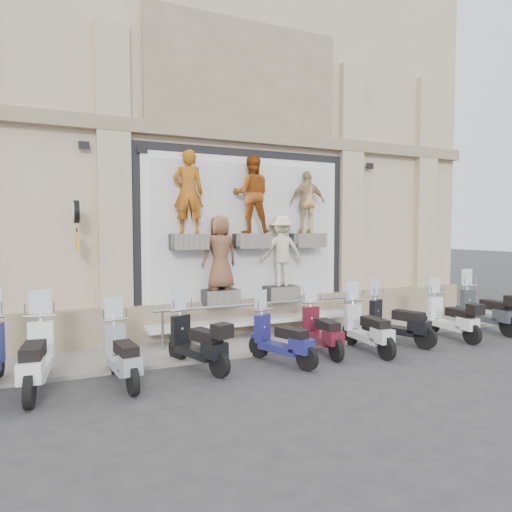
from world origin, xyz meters
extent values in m
plane|color=#2E2E31|center=(0.00, 0.00, 0.00)|extent=(90.00, 90.00, 0.00)
cube|color=gray|center=(0.00, 2.10, 0.04)|extent=(16.00, 2.20, 0.08)
cube|color=black|center=(0.00, 2.96, 2.40)|extent=(5.60, 0.10, 4.30)
cube|color=white|center=(0.00, 2.90, 2.40)|extent=(5.10, 0.06, 3.90)
cube|color=white|center=(0.00, 2.86, 2.40)|extent=(4.70, 0.04, 3.60)
cube|color=white|center=(0.00, 2.55, 0.42)|extent=(5.10, 0.75, 0.10)
cube|color=#28282B|center=(-1.55, 2.59, 2.33)|extent=(0.80, 0.50, 0.35)
imported|color=#B56415|center=(-1.55, 2.59, 3.43)|extent=(0.76, 0.59, 1.86)
cube|color=#28282B|center=(0.00, 2.59, 2.33)|extent=(0.80, 0.50, 0.35)
imported|color=brown|center=(0.00, 2.59, 3.42)|extent=(1.08, 0.96, 1.84)
cube|color=#28282B|center=(1.55, 2.59, 2.33)|extent=(0.80, 0.50, 0.35)
imported|color=tan|center=(1.55, 2.59, 3.28)|extent=(0.97, 0.53, 1.57)
cube|color=#28282B|center=(-0.80, 2.59, 1.02)|extent=(0.80, 0.50, 0.35)
imported|color=brown|center=(-0.80, 2.59, 2.06)|extent=(0.89, 0.62, 1.73)
cube|color=#28282B|center=(0.80, 2.59, 1.02)|extent=(0.80, 0.50, 0.35)
imported|color=#F2EABD|center=(0.80, 2.59, 2.07)|extent=(1.20, 0.80, 1.74)
cube|color=black|center=(-3.90, 2.72, 2.95)|extent=(0.06, 0.56, 0.06)
cylinder|color=black|center=(-3.90, 2.45, 2.95)|extent=(0.10, 0.46, 0.46)
cube|color=gold|center=(-3.90, 2.45, 2.35)|extent=(0.04, 0.50, 0.38)
camera|label=1|loc=(-4.45, -7.35, 2.60)|focal=32.00mm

